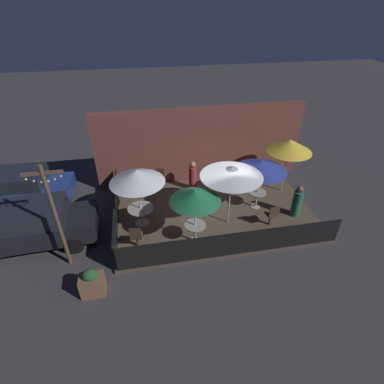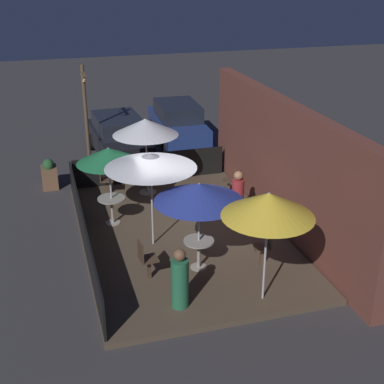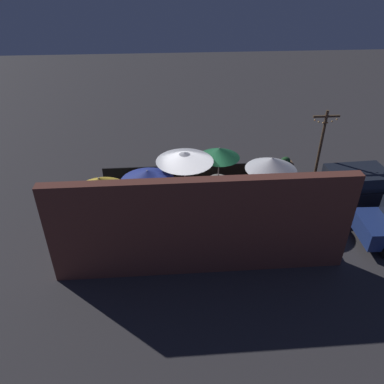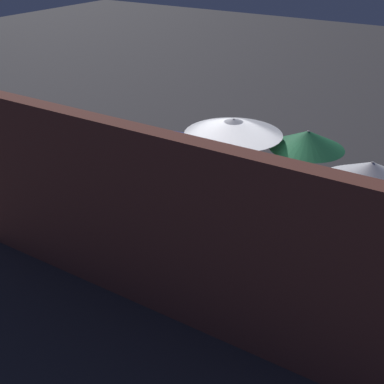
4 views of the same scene
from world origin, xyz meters
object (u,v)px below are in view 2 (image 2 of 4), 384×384
at_px(patron_1, 180,281).
at_px(planter_box, 49,175).
at_px(dining_table_1, 147,175).
at_px(dining_table_2, 112,203).
at_px(dining_table_0, 199,246).
at_px(patio_chair_3, 265,246).
at_px(parked_car_1, 178,122).
at_px(patron_0, 238,196).
at_px(parked_car_0, 119,137).
at_px(patio_umbrella_3, 151,161).
at_px(patio_chair_2, 104,179).
at_px(patio_umbrella_0, 199,192).
at_px(patio_chair_0, 146,258).
at_px(patio_umbrella_2, 109,155).
at_px(patio_chair_1, 231,179).
at_px(light_post, 86,114).
at_px(patio_umbrella_1, 145,127).
at_px(patio_umbrella_4, 268,205).

xyz_separation_m(patron_1, planter_box, (-7.69, -2.32, -0.30)).
relative_size(dining_table_1, dining_table_2, 1.29).
distance_m(dining_table_0, dining_table_1, 4.75).
distance_m(patio_chair_3, planter_box, 8.16).
bearing_deg(dining_table_0, planter_box, -153.63).
relative_size(patio_chair_3, parked_car_1, 0.22).
bearing_deg(patron_0, parked_car_0, 3.83).
bearing_deg(patio_umbrella_3, patio_chair_2, -168.04).
relative_size(patio_umbrella_3, parked_car_1, 0.56).
bearing_deg(patio_umbrella_0, patio_chair_0, -84.55).
distance_m(patio_umbrella_2, patio_chair_2, 2.52).
bearing_deg(patio_chair_1, light_post, -19.78).
bearing_deg(patron_1, patio_umbrella_0, -5.59).
height_order(patio_umbrella_3, dining_table_2, patio_umbrella_3).
distance_m(patio_umbrella_1, patio_chair_2, 2.09).
distance_m(parked_car_0, parked_car_1, 2.88).
bearing_deg(dining_table_1, patio_umbrella_3, -9.53).
distance_m(patio_umbrella_4, light_post, 9.24).
bearing_deg(patio_umbrella_4, dining_table_0, -148.87).
xyz_separation_m(dining_table_0, parked_car_1, (-9.72, 2.09, 0.16)).
height_order(patio_umbrella_0, parked_car_1, patio_umbrella_0).
bearing_deg(planter_box, parked_car_0, 129.30).
height_order(dining_table_0, patio_chair_3, patio_chair_3).
height_order(patio_umbrella_4, dining_table_0, patio_umbrella_4).
relative_size(parked_car_0, parked_car_1, 0.99).
bearing_deg(planter_box, patio_umbrella_1, 61.28).
bearing_deg(planter_box, patio_chair_1, 64.48).
height_order(patio_umbrella_0, patio_chair_2, patio_umbrella_0).
xyz_separation_m(dining_table_0, patio_chair_1, (-3.79, 2.20, -0.04)).
height_order(patio_umbrella_1, patio_umbrella_2, patio_umbrella_1).
height_order(dining_table_0, parked_car_0, parked_car_0).
distance_m(patio_chair_2, patron_1, 6.36).
xyz_separation_m(patio_umbrella_2, light_post, (-4.32, -0.14, -0.01)).
bearing_deg(dining_table_2, patron_0, 80.41).
distance_m(patio_umbrella_4, parked_car_0, 10.30).
xyz_separation_m(patio_chair_1, patio_chair_3, (4.14, -0.67, -0.00)).
distance_m(patio_umbrella_2, patron_0, 3.76).
bearing_deg(patio_chair_1, patio_umbrella_0, 81.34).
height_order(patio_chair_2, parked_car_1, parked_car_1).
height_order(patio_umbrella_1, dining_table_1, patio_umbrella_1).
height_order(patio_chair_2, light_post, light_post).
bearing_deg(patio_umbrella_1, dining_table_0, 2.76).
bearing_deg(planter_box, patio_umbrella_3, 25.74).
distance_m(patio_umbrella_0, dining_table_2, 3.59).
bearing_deg(patio_chair_3, patio_umbrella_3, -24.81).
bearing_deg(parked_car_0, light_post, -47.29).
bearing_deg(patio_chair_2, patio_umbrella_0, -63.22).
bearing_deg(dining_table_1, patio_umbrella_1, 7.13).
height_order(patio_umbrella_4, patio_chair_2, patio_umbrella_4).
bearing_deg(patio_chair_1, patron_0, 98.40).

